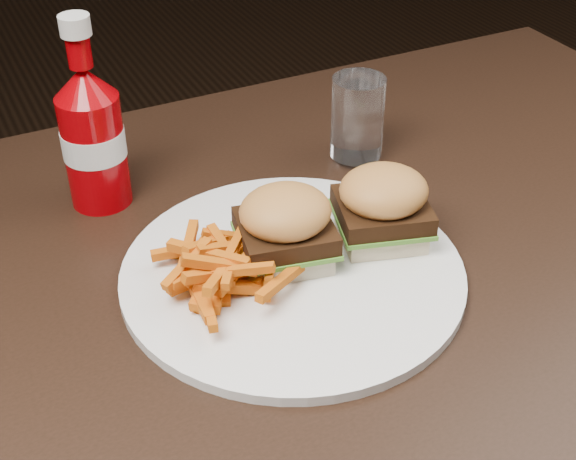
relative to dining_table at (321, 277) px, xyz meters
name	(u,v)px	position (x,y,z in m)	size (l,w,h in m)	color
dining_table	(321,277)	(0.00, 0.00, 0.00)	(1.20, 0.80, 0.04)	black
plate	(293,273)	(-0.04, -0.01, 0.03)	(0.33, 0.33, 0.01)	white
sandwich_half_a	(285,251)	(-0.04, 0.01, 0.04)	(0.08, 0.07, 0.02)	beige
sandwich_half_b	(381,229)	(0.07, 0.00, 0.04)	(0.08, 0.07, 0.02)	beige
fries_pile	(231,264)	(-0.10, 0.00, 0.05)	(0.12, 0.12, 0.05)	#C33C08
ketchup_bottle	(95,153)	(-0.17, 0.21, 0.08)	(0.07, 0.07, 0.13)	#960005
tumbler	(357,117)	(0.13, 0.16, 0.08)	(0.06, 0.06, 0.10)	white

